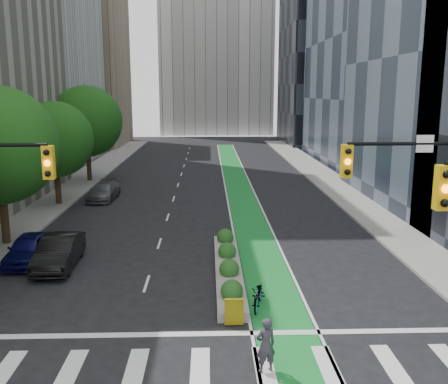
{
  "coord_description": "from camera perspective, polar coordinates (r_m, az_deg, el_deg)",
  "views": [
    {
      "loc": [
        0.29,
        -15.12,
        8.43
      ],
      "look_at": [
        1.15,
        11.74,
        3.0
      ],
      "focal_mm": 40.0,
      "sensor_mm": 36.0,
      "label": 1
    }
  ],
  "objects": [
    {
      "name": "ground",
      "position": [
        17.31,
        -2.69,
        -17.73
      ],
      "size": [
        160.0,
        160.0,
        0.0
      ],
      "primitive_type": "plane",
      "color": "black",
      "rests_on": "ground"
    },
    {
      "name": "tree_midfar",
      "position": [
        38.95,
        -18.77,
        5.69
      ],
      "size": [
        5.6,
        5.6,
        7.76
      ],
      "color": "black",
      "rests_on": "ground"
    },
    {
      "name": "bike_lane_paint",
      "position": [
        45.98,
        1.58,
        0.86
      ],
      "size": [
        2.2,
        70.0,
        0.01
      ],
      "primitive_type": "cube",
      "color": "#177F2E",
      "rests_on": "ground"
    },
    {
      "name": "sidewalk_left",
      "position": [
        42.73,
        -18.23,
        -0.44
      ],
      "size": [
        3.6,
        90.0,
        0.15
      ],
      "primitive_type": "cube",
      "color": "gray",
      "rests_on": "ground"
    },
    {
      "name": "building_dark_end",
      "position": [
        85.61,
        11.89,
        14.91
      ],
      "size": [
        14.0,
        18.0,
        28.0
      ],
      "primitive_type": "cube",
      "color": "black",
      "rests_on": "ground"
    },
    {
      "name": "cyclist",
      "position": [
        15.87,
        4.78,
        -17.03
      ],
      "size": [
        0.74,
        0.6,
        1.76
      ],
      "primitive_type": "imported",
      "rotation": [
        0.0,
        0.0,
        3.47
      ],
      "color": "#38333D",
      "rests_on": "ground"
    },
    {
      "name": "bicycle",
      "position": [
        20.21,
        3.98,
        -11.65
      ],
      "size": [
        1.11,
        2.07,
        1.03
      ],
      "primitive_type": "imported",
      "rotation": [
        0.0,
        0.0,
        -0.23
      ],
      "color": "gray",
      "rests_on": "ground"
    },
    {
      "name": "parked_car_left_far",
      "position": [
        40.61,
        -13.58,
        0.09
      ],
      "size": [
        2.2,
        4.8,
        1.36
      ],
      "primitive_type": "imported",
      "rotation": [
        0.0,
        0.0,
        -0.06
      ],
      "color": "#525456",
      "rests_on": "ground"
    },
    {
      "name": "parked_car_left_near",
      "position": [
        26.94,
        -21.43,
        -6.03
      ],
      "size": [
        1.82,
        4.25,
        1.43
      ],
      "primitive_type": "imported",
      "rotation": [
        0.0,
        0.0,
        0.03
      ],
      "color": "#0C0B47",
      "rests_on": "ground"
    },
    {
      "name": "sidewalk_right",
      "position": [
        42.56,
        13.89,
        -0.24
      ],
      "size": [
        3.6,
        90.0,
        0.15
      ],
      "primitive_type": "cube",
      "color": "gray",
      "rests_on": "ground"
    },
    {
      "name": "building_tan_far",
      "position": [
        83.74,
        -16.36,
        14.1
      ],
      "size": [
        14.0,
        16.0,
        26.0
      ],
      "primitive_type": "cube",
      "color": "tan",
      "rests_on": "ground"
    },
    {
      "name": "median_planter",
      "position": [
        23.59,
        0.49,
        -8.55
      ],
      "size": [
        1.2,
        10.26,
        1.1
      ],
      "color": "gray",
      "rests_on": "ground"
    },
    {
      "name": "parked_car_left_mid",
      "position": [
        25.73,
        -18.33,
        -6.49
      ],
      "size": [
        1.81,
        4.76,
        1.55
      ],
      "primitive_type": "imported",
      "rotation": [
        0.0,
        0.0,
        0.04
      ],
      "color": "black",
      "rests_on": "ground"
    },
    {
      "name": "tree_far",
      "position": [
        48.53,
        -15.43,
        7.78
      ],
      "size": [
        6.6,
        6.6,
        9.0
      ],
      "color": "black",
      "rests_on": "ground"
    }
  ]
}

